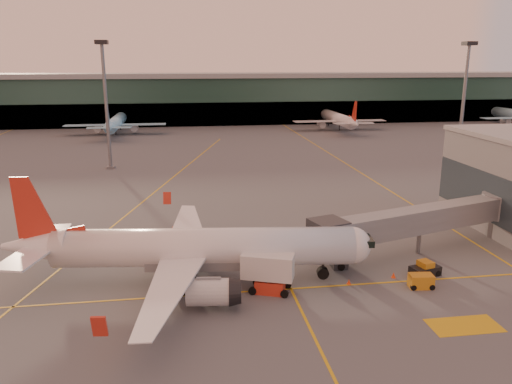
{
  "coord_description": "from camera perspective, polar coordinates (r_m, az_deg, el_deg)",
  "views": [
    {
      "loc": [
        -4.87,
        -38.82,
        21.57
      ],
      "look_at": [
        4.29,
        23.62,
        5.0
      ],
      "focal_mm": 35.0,
      "sensor_mm": 36.0,
      "label": 1
    }
  ],
  "objects": [
    {
      "name": "cone_nose",
      "position": [
        53.86,
        15.45,
        -9.15
      ],
      "size": [
        0.44,
        0.44,
        0.56
      ],
      "color": "#FF420D",
      "rests_on": "ground"
    },
    {
      "name": "taxi_markings",
      "position": [
        86.09,
        -9.71,
        -0.01
      ],
      "size": [
        100.12,
        173.0,
        0.01
      ],
      "color": "gold",
      "rests_on": "ground"
    },
    {
      "name": "pushback_tug",
      "position": [
        55.22,
        18.77,
        -8.39
      ],
      "size": [
        3.37,
        2.35,
        1.57
      ],
      "rotation": [
        0.0,
        0.0,
        0.26
      ],
      "color": "black",
      "rests_on": "ground"
    },
    {
      "name": "gpu_cart",
      "position": [
        52.25,
        18.34,
        -9.67
      ],
      "size": [
        2.47,
        1.64,
        1.37
      ],
      "rotation": [
        0.0,
        0.0,
        -0.11
      ],
      "color": "#BE7A17",
      "rests_on": "ground"
    },
    {
      "name": "distant_aircraft_row",
      "position": [
        159.12,
        -14.18,
        6.47
      ],
      "size": [
        290.0,
        34.0,
        13.0
      ],
      "color": "#95D7FA",
      "rests_on": "ground"
    },
    {
      "name": "mast_east_near",
      "position": [
        117.45,
        22.7,
        10.32
      ],
      "size": [
        2.4,
        2.4,
        25.6
      ],
      "color": "slate",
      "rests_on": "ground"
    },
    {
      "name": "terminal",
      "position": [
        181.13,
        -6.9,
        10.55
      ],
      "size": [
        400.0,
        20.0,
        17.6
      ],
      "color": "#19382D",
      "rests_on": "ground"
    },
    {
      "name": "jet_bridge",
      "position": [
        61.12,
        19.2,
        -3.0
      ],
      "size": [
        28.59,
        11.49,
        5.58
      ],
      "color": "slate",
      "rests_on": "ground"
    },
    {
      "name": "mast_west_near",
      "position": [
        106.12,
        -16.82,
        10.47
      ],
      "size": [
        2.4,
        2.4,
        25.6
      ],
      "color": "slate",
      "rests_on": "ground"
    },
    {
      "name": "catering_truck",
      "position": [
        48.31,
        1.42,
        -8.95
      ],
      "size": [
        5.38,
        3.7,
        3.84
      ],
      "rotation": [
        0.0,
        0.0,
        -0.35
      ],
      "color": "red",
      "rests_on": "ground"
    },
    {
      "name": "cone_wing_left",
      "position": [
        66.93,
        -9.45,
        -4.05
      ],
      "size": [
        0.45,
        0.45,
        0.57
      ],
      "color": "#FF420D",
      "rests_on": "ground"
    },
    {
      "name": "ground",
      "position": [
        44.68,
        -1.08,
        -14.16
      ],
      "size": [
        600.0,
        600.0,
        0.0
      ],
      "primitive_type": "plane",
      "color": "#4C4F54",
      "rests_on": "ground"
    },
    {
      "name": "cone_fwd",
      "position": [
        51.37,
        10.57,
        -10.07
      ],
      "size": [
        0.41,
        0.41,
        0.53
      ],
      "color": "#FF420D",
      "rests_on": "ground"
    },
    {
      "name": "main_airplane",
      "position": [
        50.06,
        -7.33,
        -6.47
      ],
      "size": [
        36.53,
        33.01,
        11.02
      ],
      "rotation": [
        0.0,
        0.0,
        -0.11
      ],
      "color": "white",
      "rests_on": "ground"
    }
  ]
}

